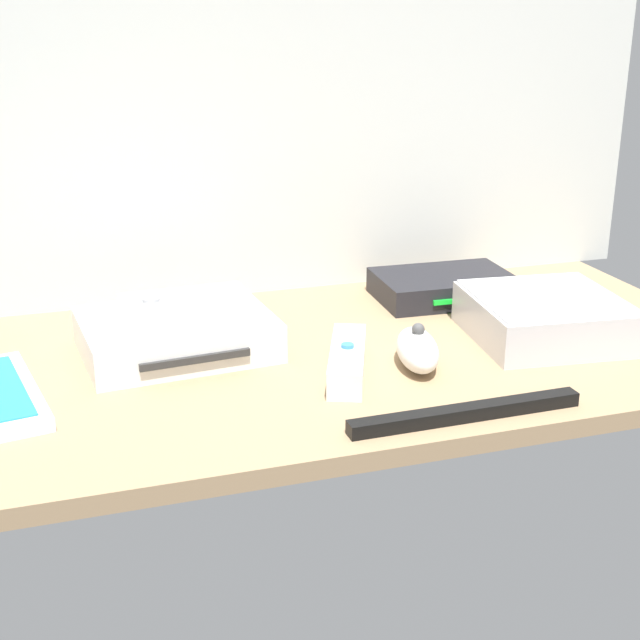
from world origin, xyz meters
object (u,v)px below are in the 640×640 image
at_px(remote_wand, 347,360).
at_px(network_router, 444,286).
at_px(game_console, 177,334).
at_px(remote_classic_pad, 187,306).
at_px(mini_computer, 545,317).
at_px(remote_nunchuk, 417,349).
at_px(sensor_bar, 466,413).

bearing_deg(remote_wand, network_router, 65.86).
xyz_separation_m(game_console, remote_wand, (0.17, -0.12, -0.01)).
distance_m(remote_wand, remote_classic_pad, 0.20).
distance_m(mini_computer, remote_nunchuk, 0.18).
height_order(mini_computer, remote_wand, mini_computer).
bearing_deg(game_console, remote_nunchuk, -31.76).
height_order(game_console, remote_nunchuk, remote_nunchuk).
bearing_deg(remote_classic_pad, sensor_bar, -51.74).
bearing_deg(remote_wand, sensor_bar, -41.46).
bearing_deg(sensor_bar, remote_wand, 116.19).
relative_size(network_router, remote_wand, 1.22).
height_order(game_console, network_router, game_console).
height_order(game_console, mini_computer, mini_computer).
relative_size(remote_wand, remote_nunchuk, 1.40).
bearing_deg(network_router, remote_classic_pad, -164.70).
height_order(mini_computer, remote_classic_pad, remote_classic_pad).
distance_m(mini_computer, network_router, 0.18).
bearing_deg(remote_nunchuk, game_console, 166.80).
distance_m(mini_computer, sensor_bar, 0.25).
xyz_separation_m(network_router, remote_classic_pad, (-0.36, -0.08, 0.04)).
xyz_separation_m(remote_wand, sensor_bar, (0.07, -0.14, -0.01)).
height_order(remote_wand, remote_nunchuk, remote_nunchuk).
height_order(remote_classic_pad, sensor_bar, remote_classic_pad).
height_order(remote_nunchuk, remote_classic_pad, remote_classic_pad).
height_order(network_router, remote_wand, same).
relative_size(game_console, network_router, 1.21).
distance_m(network_router, remote_nunchuk, 0.25).
bearing_deg(mini_computer, remote_nunchuk, -168.58).
relative_size(mini_computer, remote_classic_pad, 1.27).
relative_size(game_console, remote_classic_pad, 1.52).
distance_m(network_router, sensor_bar, 0.37).
relative_size(mini_computer, sensor_bar, 0.78).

